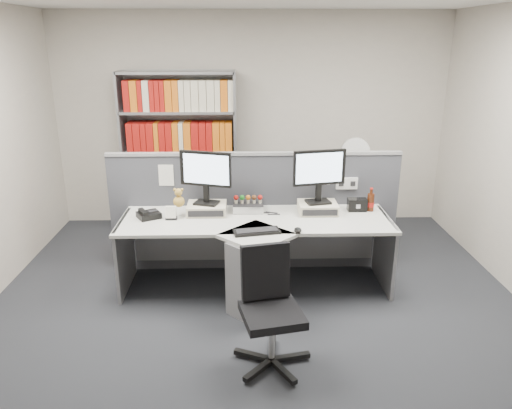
{
  "coord_description": "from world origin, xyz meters",
  "views": [
    {
      "loc": [
        -0.12,
        -3.61,
        2.37
      ],
      "look_at": [
        0.0,
        0.65,
        0.92
      ],
      "focal_mm": 34.5,
      "sensor_mm": 36.0,
      "label": 1
    }
  ],
  "objects_px": {
    "desk_fan": "(355,156)",
    "mouse": "(298,230)",
    "desktop_pc": "(248,206)",
    "filing_cabinet": "(351,212)",
    "desk_calendar": "(171,214)",
    "keyboard": "(257,231)",
    "speaker": "(357,205)",
    "monitor_right": "(319,172)",
    "office_chair": "(269,305)",
    "desk_phone": "(148,215)",
    "shelving_unit": "(180,155)",
    "cola_bottle": "(371,202)",
    "monitor_left": "(206,173)",
    "desk": "(256,253)"
  },
  "relations": [
    {
      "from": "speaker",
      "to": "office_chair",
      "type": "relative_size",
      "value": 0.21
    },
    {
      "from": "desk_calendar",
      "to": "speaker",
      "type": "bearing_deg",
      "value": 6.1
    },
    {
      "from": "desk_phone",
      "to": "desk_calendar",
      "type": "relative_size",
      "value": 2.04
    },
    {
      "from": "desktop_pc",
      "to": "filing_cabinet",
      "type": "distance_m",
      "value": 1.63
    },
    {
      "from": "speaker",
      "to": "monitor_right",
      "type": "bearing_deg",
      "value": -174.33
    },
    {
      "from": "monitor_left",
      "to": "desk_fan",
      "type": "xyz_separation_m",
      "value": [
        1.68,
        1.02,
        -0.08
      ]
    },
    {
      "from": "keyboard",
      "to": "desk",
      "type": "bearing_deg",
      "value": 90.34
    },
    {
      "from": "filing_cabinet",
      "to": "desk_calendar",
      "type": "bearing_deg",
      "value": -149.72
    },
    {
      "from": "keyboard",
      "to": "shelving_unit",
      "type": "relative_size",
      "value": 0.22
    },
    {
      "from": "cola_bottle",
      "to": "desk_fan",
      "type": "bearing_deg",
      "value": 87.42
    },
    {
      "from": "cola_bottle",
      "to": "office_chair",
      "type": "bearing_deg",
      "value": -127.83
    },
    {
      "from": "desk_phone",
      "to": "filing_cabinet",
      "type": "xyz_separation_m",
      "value": [
        2.23,
        1.13,
        -0.4
      ]
    },
    {
      "from": "desk_phone",
      "to": "cola_bottle",
      "type": "bearing_deg",
      "value": 3.78
    },
    {
      "from": "filing_cabinet",
      "to": "desk_phone",
      "type": "bearing_deg",
      "value": -153.2
    },
    {
      "from": "desk_phone",
      "to": "filing_cabinet",
      "type": "height_order",
      "value": "desk_phone"
    },
    {
      "from": "monitor_left",
      "to": "desktop_pc",
      "type": "distance_m",
      "value": 0.56
    },
    {
      "from": "desk_calendar",
      "to": "desk_fan",
      "type": "height_order",
      "value": "desk_fan"
    },
    {
      "from": "desk",
      "to": "desk_calendar",
      "type": "bearing_deg",
      "value": 164.23
    },
    {
      "from": "desk_phone",
      "to": "speaker",
      "type": "xyz_separation_m",
      "value": [
        2.06,
        0.15,
        0.03
      ]
    },
    {
      "from": "cola_bottle",
      "to": "filing_cabinet",
      "type": "height_order",
      "value": "cola_bottle"
    },
    {
      "from": "desktop_pc",
      "to": "desk_fan",
      "type": "bearing_deg",
      "value": 36.23
    },
    {
      "from": "monitor_left",
      "to": "monitor_right",
      "type": "relative_size",
      "value": 0.99
    },
    {
      "from": "desktop_pc",
      "to": "filing_cabinet",
      "type": "relative_size",
      "value": 0.43
    },
    {
      "from": "monitor_right",
      "to": "filing_cabinet",
      "type": "distance_m",
      "value": 1.41
    },
    {
      "from": "desk",
      "to": "desk_calendar",
      "type": "height_order",
      "value": "desk_calendar"
    },
    {
      "from": "mouse",
      "to": "cola_bottle",
      "type": "distance_m",
      "value": 0.97
    },
    {
      "from": "monitor_left",
      "to": "desk_phone",
      "type": "height_order",
      "value": "monitor_left"
    },
    {
      "from": "monitor_left",
      "to": "speaker",
      "type": "height_order",
      "value": "monitor_left"
    },
    {
      "from": "keyboard",
      "to": "desk_phone",
      "type": "bearing_deg",
      "value": 158.25
    },
    {
      "from": "monitor_left",
      "to": "keyboard",
      "type": "distance_m",
      "value": 0.81
    },
    {
      "from": "desk_phone",
      "to": "filing_cabinet",
      "type": "bearing_deg",
      "value": 26.8
    },
    {
      "from": "monitor_right",
      "to": "speaker",
      "type": "distance_m",
      "value": 0.54
    },
    {
      "from": "office_chair",
      "to": "shelving_unit",
      "type": "bearing_deg",
      "value": 108.97
    },
    {
      "from": "filing_cabinet",
      "to": "monitor_right",
      "type": "bearing_deg",
      "value": -119.61
    },
    {
      "from": "monitor_right",
      "to": "office_chair",
      "type": "relative_size",
      "value": 0.59
    },
    {
      "from": "monitor_left",
      "to": "desktop_pc",
      "type": "xyz_separation_m",
      "value": [
        0.41,
        0.09,
        -0.37
      ]
    },
    {
      "from": "mouse",
      "to": "filing_cabinet",
      "type": "bearing_deg",
      "value": 61.61
    },
    {
      "from": "desk_fan",
      "to": "mouse",
      "type": "bearing_deg",
      "value": -118.4
    },
    {
      "from": "monitor_left",
      "to": "desk_calendar",
      "type": "height_order",
      "value": "monitor_left"
    },
    {
      "from": "monitor_right",
      "to": "desktop_pc",
      "type": "bearing_deg",
      "value": 172.89
    },
    {
      "from": "keyboard",
      "to": "mouse",
      "type": "relative_size",
      "value": 4.05
    },
    {
      "from": "monitor_left",
      "to": "desk",
      "type": "bearing_deg",
      "value": -38.83
    },
    {
      "from": "monitor_right",
      "to": "desk_phone",
      "type": "xyz_separation_m",
      "value": [
        -1.66,
        -0.11,
        -0.38
      ]
    },
    {
      "from": "monitor_right",
      "to": "filing_cabinet",
      "type": "height_order",
      "value": "monitor_right"
    },
    {
      "from": "shelving_unit",
      "to": "cola_bottle",
      "type": "bearing_deg",
      "value": -34.86
    },
    {
      "from": "cola_bottle",
      "to": "keyboard",
      "type": "bearing_deg",
      "value": -154.25
    },
    {
      "from": "keyboard",
      "to": "filing_cabinet",
      "type": "relative_size",
      "value": 0.62
    },
    {
      "from": "mouse",
      "to": "desk_calendar",
      "type": "bearing_deg",
      "value": 162.69
    },
    {
      "from": "desk_calendar",
      "to": "keyboard",
      "type": "bearing_deg",
      "value": -24.53
    },
    {
      "from": "desk_fan",
      "to": "office_chair",
      "type": "xyz_separation_m",
      "value": [
        -1.13,
        -2.38,
        -0.58
      ]
    }
  ]
}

